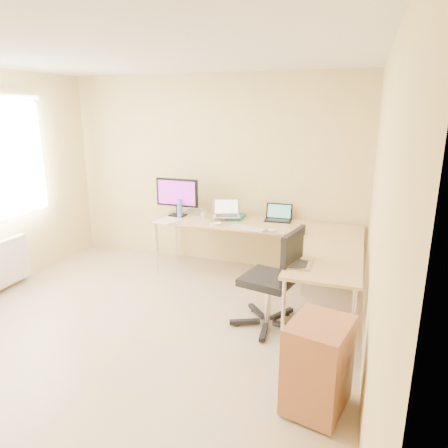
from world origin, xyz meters
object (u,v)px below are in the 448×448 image
(desk_fan, at_px, (181,202))
(office_chair, at_px, (268,280))
(laptop_center, at_px, (227,208))
(laptop_black, at_px, (278,213))
(laptop_return, at_px, (297,254))
(desk_main, at_px, (255,250))
(mug, at_px, (204,216))
(water_bottle, at_px, (180,208))
(desk_return, at_px, (324,291))
(keyboard, at_px, (249,228))
(cabinet, at_px, (318,365))
(monitor, at_px, (177,197))

(desk_fan, distance_m, office_chair, 2.14)
(laptop_center, height_order, laptop_black, laptop_center)
(laptop_return, bearing_deg, desk_fan, 50.62)
(desk_main, height_order, desk_fan, desk_fan)
(mug, xyz_separation_m, water_bottle, (-0.35, -0.00, 0.08))
(desk_return, height_order, office_chair, office_chair)
(laptop_black, height_order, keyboard, laptop_black)
(desk_return, xyz_separation_m, laptop_center, (-1.38, 1.02, 0.52))
(cabinet, bearing_deg, water_bottle, 146.37)
(desk_main, bearing_deg, desk_fan, 169.93)
(water_bottle, height_order, cabinet, water_bottle)
(desk_main, xyz_separation_m, water_bottle, (-1.05, -0.03, 0.49))
(cabinet, bearing_deg, desk_fan, 144.61)
(water_bottle, bearing_deg, laptop_center, 5.01)
(mug, bearing_deg, water_bottle, -179.35)
(office_chair, bearing_deg, monitor, 154.41)
(desk_return, bearing_deg, laptop_center, 143.39)
(laptop_return, xyz_separation_m, cabinet, (0.32, -0.97, -0.48))
(water_bottle, relative_size, laptop_return, 0.75)
(desk_return, distance_m, cabinet, 1.28)
(desk_main, distance_m, cabinet, 2.51)
(laptop_center, distance_m, cabinet, 2.77)
(keyboard, xyz_separation_m, office_chair, (0.46, -0.92, -0.24))
(desk_main, xyz_separation_m, laptop_return, (0.73, -1.31, 0.47))
(desk_return, bearing_deg, desk_main, 134.27)
(laptop_center, distance_m, laptop_return, 1.75)
(cabinet, bearing_deg, office_chair, 132.92)
(desk_main, distance_m, laptop_center, 0.66)
(keyboard, bearing_deg, office_chair, -47.65)
(laptop_center, height_order, mug, laptop_center)
(office_chair, bearing_deg, desk_main, 123.08)
(water_bottle, relative_size, office_chair, 0.24)
(water_bottle, height_order, laptop_return, water_bottle)
(desk_return, distance_m, laptop_center, 1.79)
(desk_return, height_order, keyboard, keyboard)
(desk_return, relative_size, keyboard, 2.95)
(desk_main, height_order, office_chair, office_chair)
(monitor, relative_size, office_chair, 0.58)
(office_chair, bearing_deg, laptop_black, 110.68)
(monitor, xyz_separation_m, office_chair, (1.55, -1.23, -0.49))
(desk_main, relative_size, water_bottle, 10.73)
(laptop_black, bearing_deg, monitor, -175.44)
(monitor, bearing_deg, keyboard, -14.74)
(desk_main, bearing_deg, water_bottle, -178.15)
(desk_main, xyz_separation_m, laptop_center, (-0.40, 0.02, 0.52))
(laptop_return, xyz_separation_m, office_chair, (-0.29, 0.11, -0.34))
(cabinet, bearing_deg, desk_return, 106.89)
(laptop_return, bearing_deg, desk_main, 28.92)
(desk_fan, height_order, office_chair, desk_fan)
(laptop_black, bearing_deg, cabinet, -74.68)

